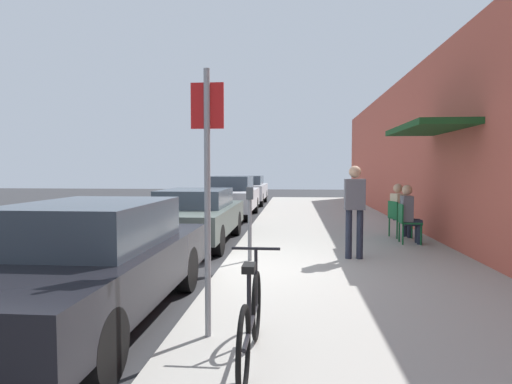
{
  "coord_description": "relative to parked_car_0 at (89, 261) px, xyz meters",
  "views": [
    {
      "loc": [
        1.24,
        -7.07,
        1.76
      ],
      "look_at": [
        0.18,
        4.91,
        1.12
      ],
      "focal_mm": 30.29,
      "sensor_mm": 36.0,
      "label": 1
    }
  ],
  "objects": [
    {
      "name": "parked_car_0",
      "position": [
        0.0,
        0.0,
        0.0
      ],
      "size": [
        1.8,
        4.4,
        1.38
      ],
      "color": "black",
      "rests_on": "ground_plane"
    },
    {
      "name": "parked_car_3",
      "position": [
        0.0,
        16.65,
        0.03
      ],
      "size": [
        1.8,
        4.4,
        1.42
      ],
      "color": "#B7B7BC",
      "rests_on": "ground_plane"
    },
    {
      "name": "parking_meter",
      "position": [
        1.55,
        2.92,
        0.17
      ],
      "size": [
        0.12,
        0.1,
        1.32
      ],
      "color": "slate",
      "rests_on": "sidewalk_slab"
    },
    {
      "name": "parked_car_2",
      "position": [
        0.0,
        10.97,
        0.06
      ],
      "size": [
        1.8,
        4.4,
        1.5
      ],
      "color": "#B7B7BC",
      "rests_on": "ground_plane"
    },
    {
      "name": "bicycle_0",
      "position": [
        1.98,
        -1.14,
        -0.23
      ],
      "size": [
        0.46,
        1.71,
        0.9
      ],
      "color": "black",
      "rests_on": "sidewalk_slab"
    },
    {
      "name": "street_sign",
      "position": [
        1.5,
        -0.58,
        0.93
      ],
      "size": [
        0.32,
        0.06,
        2.6
      ],
      "color": "gray",
      "rests_on": "sidewalk_slab"
    },
    {
      "name": "ground_plane",
      "position": [
        1.1,
        2.37,
        -0.71
      ],
      "size": [
        60.0,
        60.0,
        0.0
      ],
      "primitive_type": "plane",
      "color": "#2D2D30"
    },
    {
      "name": "seated_patron_1",
      "position": [
        4.86,
        5.85,
        0.1
      ],
      "size": [
        0.5,
        0.45,
        1.29
      ],
      "color": "#232838",
      "rests_on": "sidewalk_slab"
    },
    {
      "name": "cafe_chair_0",
      "position": [
        4.8,
        5.01,
        -0.09
      ],
      "size": [
        0.46,
        0.46,
        0.87
      ],
      "color": "#14592D",
      "rests_on": "sidewalk_slab"
    },
    {
      "name": "parked_car_1",
      "position": [
        -0.0,
        5.28,
        -0.03
      ],
      "size": [
        1.8,
        4.4,
        1.28
      ],
      "color": "#47514C",
      "rests_on": "ground_plane"
    },
    {
      "name": "building_facade",
      "position": [
        5.74,
        4.37,
        1.56
      ],
      "size": [
        1.4,
        32.0,
        4.54
      ],
      "color": "#BC5442",
      "rests_on": "ground_plane"
    },
    {
      "name": "sidewalk_slab",
      "position": [
        3.35,
        4.37,
        -0.65
      ],
      "size": [
        4.5,
        32.0,
        0.12
      ],
      "primitive_type": "cube",
      "color": "#9E9B93",
      "rests_on": "ground_plane"
    },
    {
      "name": "seated_patron_0",
      "position": [
        4.86,
        5.0,
        0.1
      ],
      "size": [
        0.44,
        0.37,
        1.29
      ],
      "color": "#232838",
      "rests_on": "sidewalk_slab"
    },
    {
      "name": "pedestrian_standing",
      "position": [
        3.44,
        3.26,
        0.41
      ],
      "size": [
        0.36,
        0.22,
        1.7
      ],
      "color": "#232838",
      "rests_on": "sidewalk_slab"
    },
    {
      "name": "cafe_chair_1",
      "position": [
        4.81,
        5.84,
        -0.09
      ],
      "size": [
        0.54,
        0.54,
        0.87
      ],
      "color": "#14592D",
      "rests_on": "sidewalk_slab"
    }
  ]
}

